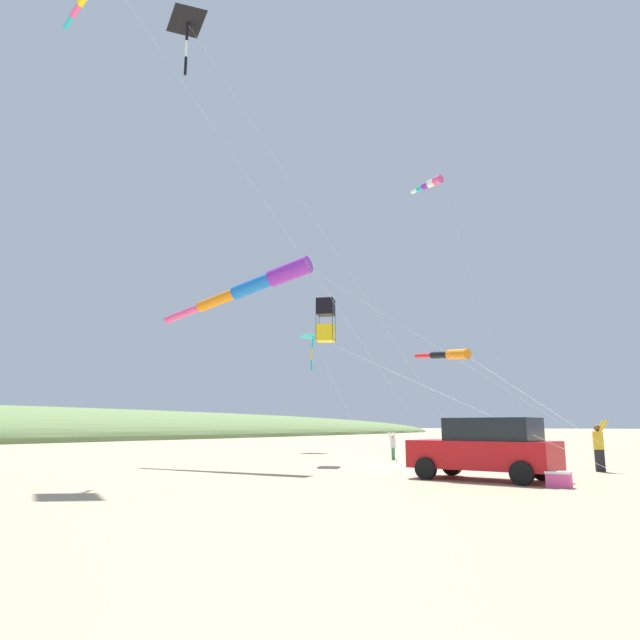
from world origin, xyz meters
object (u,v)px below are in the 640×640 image
object	(u,v)px
parked_car	(486,448)
kite_windsock_long_streamer_right	(255,285)
person_child_grey_jacket	(393,445)
kite_box_small_distant	(326,320)
kite_windsock_yellow_midlevel	(430,184)
kite_windsock_striped_overhead	(449,355)
person_adult_flyer	(599,443)
kite_delta_black_fish_shape	(188,24)
kite_delta_purple_drifting	(313,337)
cooler_box	(559,479)
person_child_green_jacket	(472,444)

from	to	relation	value
parked_car	kite_windsock_long_streamer_right	world-z (taller)	kite_windsock_long_streamer_right
person_child_grey_jacket	kite_box_small_distant	distance (m)	6.98
kite_windsock_yellow_midlevel	kite_windsock_striped_overhead	xyz separation A→B (m)	(6.84, -14.97, -15.09)
person_adult_flyer	kite_box_small_distant	size ratio (longest dim) A/B	0.13
parked_car	person_adult_flyer	xyz separation A→B (m)	(2.31, 5.42, 0.04)
parked_car	kite_windsock_long_streamer_right	xyz separation A→B (m)	(-9.84, 0.53, 6.59)
kite_delta_black_fish_shape	kite_delta_purple_drifting	world-z (taller)	kite_delta_black_fish_shape
kite_delta_black_fish_shape	kite_box_small_distant	size ratio (longest dim) A/B	1.42
cooler_box	parked_car	bearing A→B (deg)	157.12
kite_delta_black_fish_shape	kite_delta_purple_drifting	size ratio (longest dim) A/B	2.59
kite_windsock_long_streamer_right	kite_delta_purple_drifting	distance (m)	14.17
kite_windsock_yellow_midlevel	kite_windsock_striped_overhead	bearing A→B (deg)	-65.45
kite_delta_purple_drifting	person_child_green_jacket	bearing A→B (deg)	-17.53
person_adult_flyer	kite_windsock_long_streamer_right	xyz separation A→B (m)	(-12.15, -4.89, 6.55)
person_child_green_jacket	kite_windsock_striped_overhead	bearing A→B (deg)	-82.10
person_adult_flyer	kite_windsock_yellow_midlevel	bearing A→B (deg)	129.14
kite_box_small_distant	cooler_box	bearing A→B (deg)	-25.03
person_adult_flyer	cooler_box	bearing A→B (deg)	-90.52
kite_box_small_distant	kite_windsock_striped_overhead	size ratio (longest dim) A/B	1.38
kite_windsock_long_streamer_right	kite_windsock_yellow_midlevel	size ratio (longest dim) A/B	0.87
kite_box_small_distant	kite_windsock_striped_overhead	world-z (taller)	kite_box_small_distant
kite_delta_black_fish_shape	kite_delta_purple_drifting	xyz separation A→B (m)	(-3.81, 15.30, -12.12)
cooler_box	kite_box_small_distant	world-z (taller)	kite_box_small_distant
kite_delta_black_fish_shape	cooler_box	bearing A→B (deg)	3.94
person_child_green_jacket	kite_windsock_long_streamer_right	xyz separation A→B (m)	(-5.95, -9.06, 6.81)
cooler_box	person_child_grey_jacket	distance (m)	12.92
person_child_grey_jacket	kite_windsock_long_streamer_right	world-z (taller)	kite_windsock_long_streamer_right
person_child_grey_jacket	kite_windsock_long_streamer_right	bearing A→B (deg)	-109.86
kite_windsock_yellow_midlevel	kite_delta_purple_drifting	distance (m)	15.39
kite_windsock_long_streamer_right	kite_delta_purple_drifting	xyz separation A→B (m)	(-6.00, 12.84, -0.07)
kite_delta_black_fish_shape	parked_car	bearing A→B (deg)	9.13
parked_car	person_adult_flyer	size ratio (longest dim) A/B	2.42
cooler_box	person_adult_flyer	size ratio (longest dim) A/B	0.34
person_child_green_jacket	kite_windsock_long_streamer_right	world-z (taller)	kite_windsock_long_streamer_right
person_child_green_jacket	kite_windsock_long_streamer_right	size ratio (longest dim) A/B	0.08
kite_delta_black_fish_shape	person_child_green_jacket	bearing A→B (deg)	54.75
parked_car	kite_delta_purple_drifting	size ratio (longest dim) A/B	0.57
person_child_grey_jacket	kite_delta_black_fish_shape	world-z (taller)	kite_delta_black_fish_shape
parked_car	kite_box_small_distant	xyz separation A→B (m)	(-8.62, 4.13, 5.49)
cooler_box	kite_windsock_yellow_midlevel	bearing A→B (deg)	119.81
person_child_grey_jacket	kite_delta_purple_drifting	distance (m)	12.29
person_child_green_jacket	kite_windsock_striped_overhead	xyz separation A→B (m)	(0.52, -3.76, 3.89)
cooler_box	person_adult_flyer	world-z (taller)	person_adult_flyer
kite_windsock_striped_overhead	person_adult_flyer	bearing A→B (deg)	-4.13
kite_delta_black_fish_shape	kite_windsock_yellow_midlevel	bearing A→B (deg)	85.39
kite_windsock_yellow_midlevel	kite_windsock_striped_overhead	world-z (taller)	kite_windsock_yellow_midlevel
cooler_box	kite_delta_black_fish_shape	distance (m)	24.10
kite_delta_black_fish_shape	kite_windsock_long_streamer_right	distance (m)	12.49
cooler_box	kite_windsock_yellow_midlevel	xyz separation A→B (m)	(-12.46, 21.74, 19.50)
person_adult_flyer	kite_windsock_striped_overhead	distance (m)	6.76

